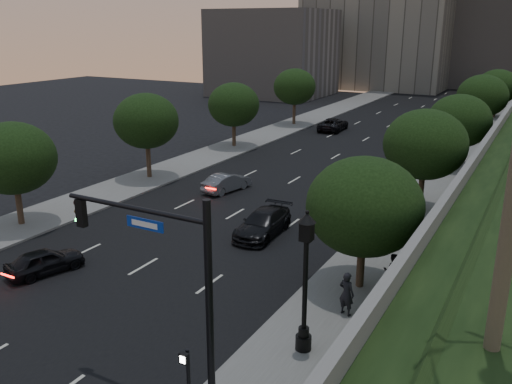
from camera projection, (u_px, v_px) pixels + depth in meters
The scene contains 28 objects.
ground at pixel (67, 311), 23.11m from camera, with size 160.00×160.00×0.00m, color black.
road_surface at pixel (327, 161), 48.20m from camera, with size 16.00×140.00×0.02m, color black.
sidewalk_right at pixel (447, 175), 43.46m from camera, with size 4.50×140.00×0.15m, color slate.
sidewalk_left at pixel (229, 148), 52.90m from camera, with size 4.50×140.00×0.15m, color slate.
parapet_wall at pixel (495, 131), 39.02m from camera, with size 0.35×90.00×0.70m, color slate.
office_block_left at pixel (383, 0), 101.75m from camera, with size 26.00×20.00×32.00m, color gray.
office_block_mid at pixel (502, 17), 101.80m from camera, with size 22.00×18.00×26.00m, color gray.
office_block_filler at pixel (273, 53), 91.55m from camera, with size 18.00×16.00×14.00m, color gray.
tree_right_a at pixel (364, 206), 23.86m from camera, with size 5.20×5.20×6.24m.
tree_right_b at pixel (425, 145), 33.75m from camera, with size 5.20×5.20×6.74m.
tree_right_c at pixel (459, 121), 44.77m from camera, with size 5.20×5.20×6.24m.
tree_right_d at pixel (482, 96), 56.33m from camera, with size 5.20×5.20×6.74m.
tree_right_e at pixel (497, 87), 69.03m from camera, with size 5.20×5.20×6.24m.
tree_left_a at pixel (13, 158), 31.62m from camera, with size 5.00×5.00×6.34m.
tree_left_b at pixel (146, 121), 41.54m from camera, with size 5.00×5.00×6.71m.
tree_left_c at pixel (234, 105), 52.53m from camera, with size 5.00×5.00×6.34m.
tree_left_d at pixel (295, 87), 64.13m from camera, with size 5.00×5.00×6.71m.
traffic_signal_mast at pixel (180, 297), 16.68m from camera, with size 5.68×0.56×7.00m.
street_lamp at pixel (305, 289), 19.41m from camera, with size 0.64×0.64×5.62m.
pedestrian_signal at pixel (187, 377), 16.25m from camera, with size 0.30×0.33×2.50m.
sedan_near_left at pixel (45, 261), 26.43m from camera, with size 1.51×3.75×1.28m, color black.
sedan_mid_left at pixel (227, 182), 39.44m from camera, with size 1.41×4.04×1.33m, color slate.
sedan_far_left at pixel (333, 124), 61.79m from camera, with size 2.41×5.23×1.45m, color black.
sedan_near_right at pixel (263, 223), 31.21m from camera, with size 2.01×4.95×1.44m, color black.
sedan_far_right at pixel (416, 136), 55.13m from camera, with size 1.91×4.75×1.62m, color slate.
pedestrian_a at pixel (347, 294), 22.28m from camera, with size 0.69×0.45×1.90m, color black.
pedestrian_b at pixel (392, 271), 24.64m from camera, with size 0.80×0.63×1.65m, color black.
pedestrian_c at pixel (395, 214), 31.71m from camera, with size 1.04×0.43×1.77m, color black.
Camera 1 is at (17.00, -14.10, 11.72)m, focal length 38.00 mm.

